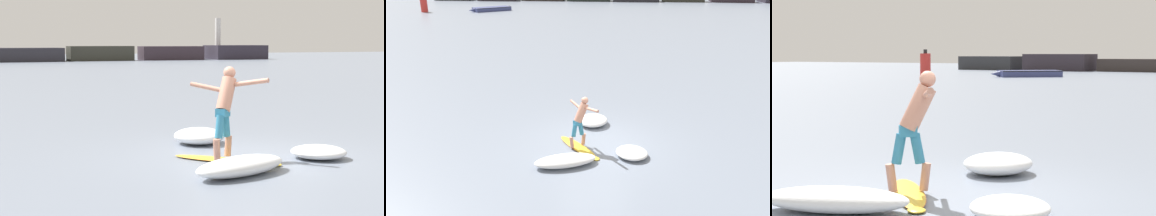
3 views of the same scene
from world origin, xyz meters
The scene contains 6 objects.
ground_plane centered at (0.00, 0.00, 0.00)m, with size 200.00×200.00×0.00m, color gray.
surfboard centered at (-0.60, -0.30, 0.03)m, with size 1.71×1.94×0.19m.
surfer centered at (-0.53, -0.20, 1.10)m, with size 1.11×1.37×1.76m.
wave_foam_at_tail centered at (-0.21, 1.84, 0.18)m, with size 1.47×1.53×0.36m.
wave_foam_at_nose centered at (1.24, -0.75, 0.13)m, with size 1.49×1.48×0.26m.
wave_foam_beside centered at (-0.89, -1.57, 0.16)m, with size 2.14×1.40×0.33m.
Camera 1 is at (-5.84, -11.28, 2.31)m, focal length 60.00 mm.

